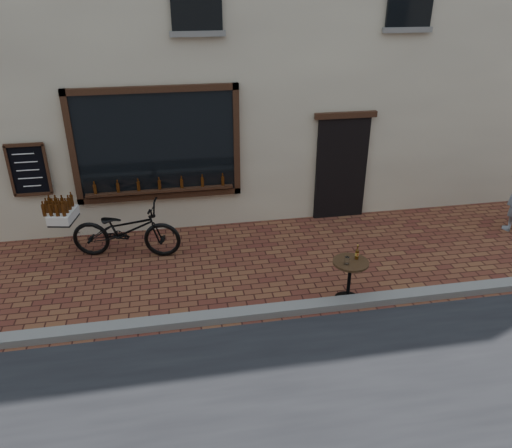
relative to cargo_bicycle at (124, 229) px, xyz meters
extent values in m
plane|color=#55241B|center=(2.62, -2.51, -0.55)|extent=(90.00, 90.00, 0.00)
cube|color=slate|center=(2.62, -2.31, -0.49)|extent=(90.00, 0.25, 0.12)
cube|color=black|center=(0.72, 0.94, 1.30)|extent=(3.00, 0.06, 2.00)
cube|color=black|center=(0.72, 0.92, 2.36)|extent=(3.24, 0.10, 0.12)
cube|color=black|center=(0.72, 0.92, 0.24)|extent=(3.24, 0.10, 0.12)
cube|color=black|center=(-0.84, 0.92, 1.30)|extent=(0.12, 0.10, 2.24)
cube|color=black|center=(2.28, 0.92, 1.30)|extent=(0.12, 0.10, 2.24)
cube|color=black|center=(0.72, 0.87, 0.37)|extent=(2.90, 0.16, 0.05)
cube|color=black|center=(4.52, 0.95, 0.55)|extent=(1.10, 0.10, 2.20)
cube|color=black|center=(4.52, 0.92, 1.71)|extent=(1.30, 0.10, 0.12)
cube|color=black|center=(-1.68, 0.93, 0.95)|extent=(0.62, 0.04, 0.92)
cylinder|color=#3D1C07|center=(-0.53, 0.87, 0.49)|extent=(0.06, 0.06, 0.19)
cylinder|color=#3D1C07|center=(-0.11, 0.87, 0.49)|extent=(0.06, 0.06, 0.19)
cylinder|color=#3D1C07|center=(0.31, 0.87, 0.49)|extent=(0.06, 0.06, 0.19)
cylinder|color=#3D1C07|center=(0.72, 0.87, 0.49)|extent=(0.06, 0.06, 0.19)
cylinder|color=#3D1C07|center=(1.14, 0.87, 0.49)|extent=(0.06, 0.06, 0.19)
cylinder|color=#3D1C07|center=(1.56, 0.87, 0.49)|extent=(0.06, 0.06, 0.19)
cylinder|color=#3D1C07|center=(1.97, 0.87, 0.49)|extent=(0.06, 0.06, 0.19)
imported|color=black|center=(0.04, -0.01, -0.01)|extent=(2.13, 1.09, 1.07)
cube|color=black|center=(-1.06, 0.21, 0.19)|extent=(0.51, 0.64, 0.04)
cube|color=silver|center=(-1.06, 0.21, 0.29)|extent=(0.51, 0.66, 0.17)
cylinder|color=#3D1C07|center=(-0.99, -0.02, 0.48)|extent=(0.07, 0.07, 0.22)
cylinder|color=#3D1C07|center=(-1.10, 0.00, 0.48)|extent=(0.07, 0.07, 0.22)
cylinder|color=#3D1C07|center=(-1.22, 0.02, 0.48)|extent=(0.07, 0.07, 0.22)
cylinder|color=#3D1C07|center=(-1.33, 0.05, 0.48)|extent=(0.07, 0.07, 0.22)
cylinder|color=#3D1C07|center=(-0.96, 0.12, 0.48)|extent=(0.07, 0.07, 0.22)
cylinder|color=#3D1C07|center=(-1.07, 0.14, 0.48)|extent=(0.07, 0.07, 0.22)
cylinder|color=#3D1C07|center=(-1.19, 0.16, 0.48)|extent=(0.07, 0.07, 0.22)
cylinder|color=#3D1C07|center=(-1.31, 0.19, 0.48)|extent=(0.07, 0.07, 0.22)
cylinder|color=#3D1C07|center=(-0.93, 0.26, 0.48)|extent=(0.07, 0.07, 0.22)
cylinder|color=#3D1C07|center=(-1.05, 0.28, 0.48)|extent=(0.07, 0.07, 0.22)
cylinder|color=#3D1C07|center=(-1.16, 0.30, 0.48)|extent=(0.07, 0.07, 0.22)
cylinder|color=#3D1C07|center=(-1.28, 0.33, 0.48)|extent=(0.07, 0.07, 0.22)
cylinder|color=#3D1C07|center=(-0.90, 0.40, 0.48)|extent=(0.07, 0.07, 0.22)
cylinder|color=black|center=(3.64, -2.16, -0.53)|extent=(0.42, 0.42, 0.03)
cylinder|color=black|center=(3.64, -2.16, -0.18)|extent=(0.06, 0.06, 0.67)
cylinder|color=black|center=(3.64, -2.16, 0.17)|extent=(0.57, 0.57, 0.04)
cylinder|color=gold|center=(3.75, -2.11, 0.28)|extent=(0.06, 0.06, 0.06)
cylinder|color=white|center=(3.54, -2.23, 0.25)|extent=(0.07, 0.07, 0.12)
camera|label=1|loc=(0.94, -8.56, 4.23)|focal=35.00mm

